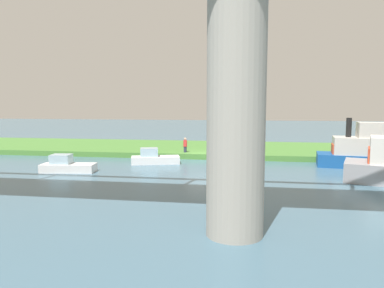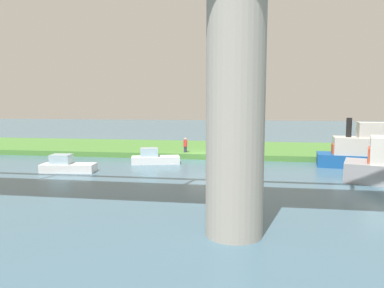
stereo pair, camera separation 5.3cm
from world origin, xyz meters
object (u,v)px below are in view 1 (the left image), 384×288
mooring_post (218,148)px  marker_buoy (236,198)px  bridge_pylon (236,99)px  houseboat_blue (154,158)px  person_on_bank (185,145)px  skiff_small (373,149)px  motorboat_red (67,166)px

mooring_post → marker_buoy: bearing=98.4°
bridge_pylon → houseboat_blue: size_ratio=2.46×
person_on_bank → skiff_small: size_ratio=0.17×
person_on_bank → mooring_post: person_on_bank is taller
person_on_bank → skiff_small: 16.01m
bridge_pylon → person_on_bank: bearing=-74.7°
motorboat_red → houseboat_blue: (-5.50, -4.63, 0.01)m
person_on_bank → marker_buoy: (-5.31, 15.08, -0.95)m
bridge_pylon → mooring_post: bearing=-83.3°
bridge_pylon → houseboat_blue: bearing=-64.8°
skiff_small → motorboat_red: skiff_small is taller
bridge_pylon → person_on_bank: (5.37, -19.60, -4.07)m
mooring_post → motorboat_red: mooring_post is taller
mooring_post → motorboat_red: 13.70m
mooring_post → houseboat_blue: (5.10, 4.03, -0.48)m
skiff_small → houseboat_blue: skiff_small is taller
bridge_pylon → skiff_small: bridge_pylon is taller
person_on_bank → skiff_small: (-15.71, 3.08, 0.27)m
bridge_pylon → skiff_small: bearing=-122.0°
bridge_pylon → houseboat_blue: bridge_pylon is taller
bridge_pylon → motorboat_red: bridge_pylon is taller
person_on_bank → mooring_post: size_ratio=1.51×
person_on_bank → mooring_post: 3.08m
person_on_bank → marker_buoy: size_ratio=2.78×
motorboat_red → skiff_small: bearing=-166.8°
bridge_pylon → motorboat_red: 17.67m
skiff_small → marker_buoy: size_ratio=16.10×
person_on_bank → mooring_post: bearing=-177.6°
houseboat_blue → marker_buoy: 13.37m
skiff_small → houseboat_blue: 17.78m
motorboat_red → marker_buoy: bearing=153.0°
person_on_bank → marker_buoy: person_on_bank is taller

